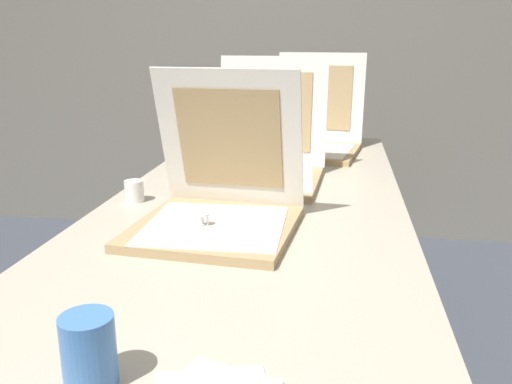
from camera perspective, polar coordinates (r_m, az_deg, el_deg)
name	(u,v)px	position (r m, az deg, el deg)	size (l,w,h in m)	color
wall_back	(305,23)	(3.37, 5.17, 17.40)	(10.00, 0.10, 2.60)	gray
table	(257,213)	(1.61, 0.16, -2.28)	(0.85, 2.09, 0.76)	#BCB29E
pizza_box_front	(218,207)	(1.32, -4.07, -1.56)	(0.41, 0.41, 0.38)	tan
pizza_box_middle	(262,164)	(1.76, 0.69, 2.99)	(0.40, 0.44, 0.40)	tan
pizza_box_back	(312,138)	(2.23, 5.93, 5.68)	(0.43, 0.47, 0.40)	tan
cup_white_near_center	(134,191)	(1.58, -12.78, 0.10)	(0.06, 0.06, 0.06)	white
cup_white_far	(209,158)	(1.97, -4.99, 3.56)	(0.06, 0.06, 0.06)	white
cup_printed_front	(89,351)	(0.78, -17.30, -15.81)	(0.07, 0.07, 0.10)	#477FCC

